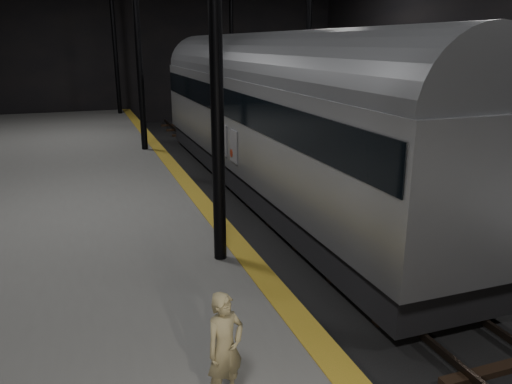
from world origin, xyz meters
name	(u,v)px	position (x,y,z in m)	size (l,w,h in m)	color
ground	(303,221)	(0.00, 0.00, 0.00)	(44.00, 44.00, 0.00)	black
platform_left	(45,235)	(-7.50, 0.00, 0.50)	(9.00, 43.80, 1.00)	#565654
platform_right	(492,184)	(7.50, 0.00, 0.50)	(9.00, 43.80, 1.00)	#565654
tactile_strip	(201,201)	(-3.25, 0.00, 1.00)	(0.50, 43.80, 0.01)	olive
track	(303,219)	(0.00, 0.00, 0.07)	(2.40, 43.00, 0.24)	#3F3328
train	(266,108)	(0.00, 3.35, 3.13)	(3.14, 21.00, 5.61)	#9D9FA4
woman	(225,348)	(-4.92, -8.27, 1.75)	(0.55, 0.36, 1.50)	#8E8057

